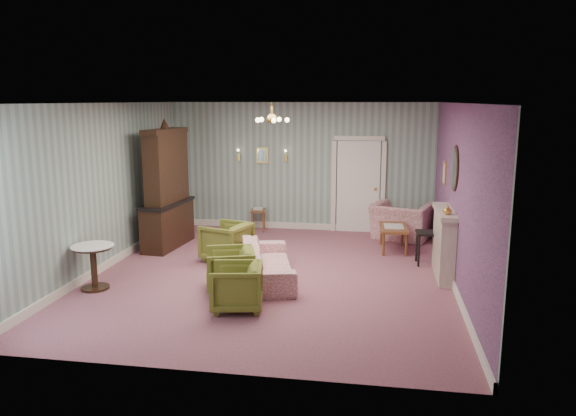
% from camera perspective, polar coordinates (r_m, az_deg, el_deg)
% --- Properties ---
extents(floor, '(7.00, 7.00, 0.00)m').
position_cam_1_polar(floor, '(9.55, -1.58, -6.91)').
color(floor, '#955668').
rests_on(floor, ground).
extents(ceiling, '(7.00, 7.00, 0.00)m').
position_cam_1_polar(ceiling, '(9.08, -1.68, 10.76)').
color(ceiling, white).
rests_on(ceiling, ground).
extents(wall_back, '(6.00, 0.00, 6.00)m').
position_cam_1_polar(wall_back, '(12.63, 1.38, 4.26)').
color(wall_back, gray).
rests_on(wall_back, ground).
extents(wall_front, '(6.00, 0.00, 6.00)m').
position_cam_1_polar(wall_front, '(5.88, -8.11, -3.81)').
color(wall_front, gray).
rests_on(wall_front, ground).
extents(wall_left, '(0.00, 7.00, 7.00)m').
position_cam_1_polar(wall_left, '(10.20, -18.42, 2.06)').
color(wall_left, gray).
rests_on(wall_left, ground).
extents(wall_right, '(0.00, 7.00, 7.00)m').
position_cam_1_polar(wall_right, '(9.13, 17.19, 1.13)').
color(wall_right, gray).
rests_on(wall_right, ground).
extents(wall_right_floral, '(0.00, 7.00, 7.00)m').
position_cam_1_polar(wall_right_floral, '(9.13, 17.10, 1.14)').
color(wall_right_floral, '#BD5E94').
rests_on(wall_right_floral, ground).
extents(door, '(1.12, 0.12, 2.16)m').
position_cam_1_polar(door, '(12.53, 7.25, 2.41)').
color(door, white).
rests_on(door, floor).
extents(olive_chair_a, '(0.78, 0.82, 0.73)m').
position_cam_1_polar(olive_chair_a, '(7.98, -5.34, -7.87)').
color(olive_chair_a, olive).
rests_on(olive_chair_a, floor).
extents(olive_chair_b, '(0.87, 0.90, 0.75)m').
position_cam_1_polar(olive_chair_b, '(8.73, -6.00, -6.12)').
color(olive_chair_b, olive).
rests_on(olive_chair_b, floor).
extents(olive_chair_c, '(0.93, 0.96, 0.79)m').
position_cam_1_polar(olive_chair_c, '(10.34, -6.36, -3.28)').
color(olive_chair_c, olive).
rests_on(olive_chair_c, floor).
extents(sofa_chintz, '(1.09, 2.11, 0.79)m').
position_cam_1_polar(sofa_chintz, '(9.21, -2.16, -5.02)').
color(sofa_chintz, '#A84364').
rests_on(sofa_chintz, floor).
extents(wingback_chair, '(1.38, 1.12, 1.04)m').
position_cam_1_polar(wingback_chair, '(12.11, 11.63, -0.72)').
color(wingback_chair, '#A84364').
rests_on(wingback_chair, floor).
extents(dresser, '(0.67, 1.57, 2.54)m').
position_cam_1_polar(dresser, '(11.36, -12.44, 2.32)').
color(dresser, black).
rests_on(dresser, floor).
extents(fireplace, '(0.30, 1.40, 1.16)m').
position_cam_1_polar(fireplace, '(9.68, 15.76, -3.51)').
color(fireplace, beige).
rests_on(fireplace, floor).
extents(mantel_vase, '(0.15, 0.15, 0.15)m').
position_cam_1_polar(mantel_vase, '(9.15, 16.12, -0.17)').
color(mantel_vase, gold).
rests_on(mantel_vase, fireplace).
extents(oval_mirror, '(0.04, 0.76, 0.84)m').
position_cam_1_polar(oval_mirror, '(9.46, 16.77, 3.94)').
color(oval_mirror, white).
rests_on(oval_mirror, wall_right).
extents(framed_print, '(0.04, 0.34, 0.42)m').
position_cam_1_polar(framed_print, '(10.83, 15.85, 3.50)').
color(framed_print, gold).
rests_on(framed_print, wall_right).
extents(coffee_table, '(0.58, 0.99, 0.49)m').
position_cam_1_polar(coffee_table, '(11.20, 10.80, -3.09)').
color(coffee_table, brown).
rests_on(coffee_table, floor).
extents(side_table_black, '(0.43, 0.43, 0.61)m').
position_cam_1_polar(side_table_black, '(10.37, 14.13, -4.04)').
color(side_table_black, black).
rests_on(side_table_black, floor).
extents(pedestal_table, '(0.83, 0.83, 0.72)m').
position_cam_1_polar(pedestal_table, '(9.28, -19.38, -5.77)').
color(pedestal_table, black).
rests_on(pedestal_table, floor).
extents(nesting_table, '(0.37, 0.45, 0.54)m').
position_cam_1_polar(nesting_table, '(12.65, -3.08, -1.16)').
color(nesting_table, brown).
rests_on(nesting_table, floor).
extents(gilt_mirror_back, '(0.28, 0.06, 0.36)m').
position_cam_1_polar(gilt_mirror_back, '(12.72, -2.68, 5.43)').
color(gilt_mirror_back, gold).
rests_on(gilt_mirror_back, wall_back).
extents(sconce_left, '(0.16, 0.12, 0.30)m').
position_cam_1_polar(sconce_left, '(12.82, -5.11, 5.45)').
color(sconce_left, gold).
rests_on(sconce_left, wall_back).
extents(sconce_right, '(0.16, 0.12, 0.30)m').
position_cam_1_polar(sconce_right, '(12.59, -0.24, 5.39)').
color(sconce_right, gold).
rests_on(sconce_right, wall_back).
extents(chandelier, '(0.56, 0.56, 0.36)m').
position_cam_1_polar(chandelier, '(9.09, -1.67, 9.06)').
color(chandelier, gold).
rests_on(chandelier, ceiling).
extents(burgundy_cushion, '(0.41, 0.28, 0.39)m').
position_cam_1_polar(burgundy_cushion, '(11.97, 11.41, -1.04)').
color(burgundy_cushion, maroon).
rests_on(burgundy_cushion, wingback_chair).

